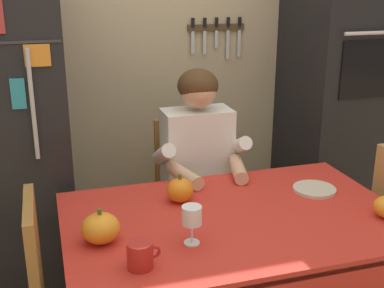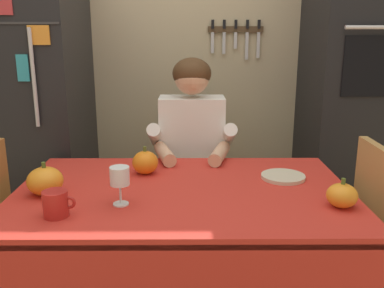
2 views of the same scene
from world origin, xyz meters
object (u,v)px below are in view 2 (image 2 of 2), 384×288
pumpkin_medium (145,162)px  pumpkin_small (45,181)px  wine_glass (120,178)px  serving_tray (283,177)px  coffee_mug (56,204)px  dining_table (183,210)px  seated_person (192,152)px  refrigerator (27,113)px  wall_oven (358,87)px  chair_behind_person (192,179)px  pumpkin_large (342,195)px

pumpkin_medium → pumpkin_small: pumpkin_small is taller
wine_glass → serving_tray: wine_glass is taller
serving_tray → coffee_mug: bearing=-155.9°
wine_glass → pumpkin_small: size_ratio=1.05×
dining_table → seated_person: 0.61m
refrigerator → wine_glass: (0.71, -1.03, -0.05)m
wine_glass → serving_tray: 0.75m
wall_oven → dining_table: (-1.05, -0.92, -0.39)m
coffee_mug → pumpkin_small: 0.24m
seated_person → coffee_mug: (-0.49, -0.85, 0.05)m
chair_behind_person → seated_person: size_ratio=0.75×
dining_table → chair_behind_person: (0.04, 0.79, -0.14)m
pumpkin_large → pumpkin_medium: size_ratio=0.89×
seated_person → refrigerator: bearing=164.3°
chair_behind_person → wine_glass: 1.03m
wall_oven → serving_tray: wall_oven is taller
seated_person → wine_glass: seated_person is taller
pumpkin_small → coffee_mug: bearing=-63.4°
seated_person → serving_tray: 0.61m
coffee_mug → pumpkin_medium: pumpkin_medium is taller
pumpkin_small → pumpkin_large: bearing=-6.7°
seated_person → chair_behind_person: bearing=90.0°
pumpkin_large → pumpkin_small: pumpkin_small is taller
seated_person → serving_tray: size_ratio=6.33×
serving_tray → pumpkin_medium: bearing=173.6°
wall_oven → wine_glass: bearing=-140.3°
dining_table → serving_tray: size_ratio=7.11×
pumpkin_large → serving_tray: pumpkin_large is taller
dining_table → seated_person: seated_person is taller
wine_glass → pumpkin_large: wine_glass is taller
dining_table → pumpkin_small: 0.57m
coffee_mug → refrigerator: bearing=113.9°
wall_oven → seated_person: size_ratio=1.69×
pumpkin_small → wall_oven: bearing=30.8°
chair_behind_person → pumpkin_large: bearing=-59.9°
refrigerator → chair_behind_person: 1.07m
dining_table → serving_tray: bearing=19.0°
chair_behind_person → pumpkin_large: (0.56, -0.96, 0.27)m
wine_glass → pumpkin_small: bearing=161.1°
pumpkin_large → serving_tray: size_ratio=0.59×
dining_table → pumpkin_small: pumpkin_small is taller
pumpkin_medium → pumpkin_small: (-0.38, -0.26, 0.00)m
seated_person → pumpkin_large: size_ratio=10.78×
pumpkin_medium → serving_tray: pumpkin_medium is taller
refrigerator → pumpkin_large: bearing=-34.2°
coffee_mug → chair_behind_person: bearing=64.8°
dining_table → coffee_mug: (-0.45, -0.25, 0.13)m
chair_behind_person → pumpkin_medium: size_ratio=7.17×
wine_glass → serving_tray: size_ratio=0.77×
dining_table → serving_tray: (0.45, 0.15, 0.09)m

